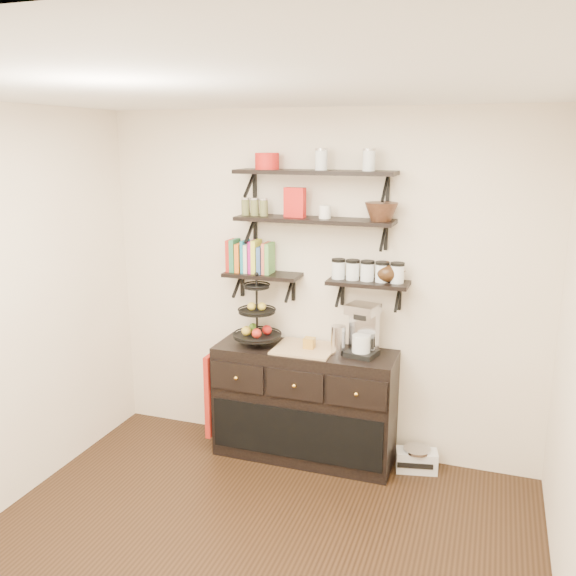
{
  "coord_description": "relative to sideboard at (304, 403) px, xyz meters",
  "views": [
    {
      "loc": [
        1.29,
        -2.71,
        2.46
      ],
      "look_at": [
        -0.04,
        1.15,
        1.47
      ],
      "focal_mm": 38.0,
      "sensor_mm": 36.0,
      "label": 1
    }
  ],
  "objects": [
    {
      "name": "recipe_box",
      "position": [
        -0.12,
        0.1,
        1.56
      ],
      "size": [
        0.17,
        0.08,
        0.22
      ],
      "primitive_type": "cube",
      "rotation": [
        0.0,
        0.0,
        -0.11
      ],
      "color": "red",
      "rests_on": "shelf_mid"
    },
    {
      "name": "candle",
      "position": [
        0.04,
        0.0,
        0.5
      ],
      "size": [
        0.08,
        0.08,
        0.08
      ],
      "primitive_type": "cube",
      "color": "#AF7C28",
      "rests_on": "sideboard"
    },
    {
      "name": "glass_canisters",
      "position": [
        0.44,
        0.12,
        1.06
      ],
      "size": [
        0.54,
        0.1,
        0.13
      ],
      "color": "silver",
      "rests_on": "shelf_low_right"
    },
    {
      "name": "shelf_mid",
      "position": [
        0.03,
        0.1,
        1.43
      ],
      "size": [
        1.2,
        0.27,
        0.23
      ],
      "color": "black",
      "rests_on": "back_wall"
    },
    {
      "name": "shelf_low_left",
      "position": [
        -0.39,
        0.12,
        0.98
      ],
      "size": [
        0.6,
        0.25,
        0.23
      ],
      "color": "black",
      "rests_on": "back_wall"
    },
    {
      "name": "coffee_maker",
      "position": [
        0.44,
        0.03,
        0.64
      ],
      "size": [
        0.25,
        0.25,
        0.4
      ],
      "rotation": [
        0.0,
        0.0,
        -0.23
      ],
      "color": "black",
      "rests_on": "sideboard"
    },
    {
      "name": "radio",
      "position": [
        0.88,
        0.07,
        -0.36
      ],
      "size": [
        0.33,
        0.24,
        0.18
      ],
      "rotation": [
        0.0,
        0.0,
        0.21
      ],
      "color": "silver",
      "rests_on": "floor"
    },
    {
      "name": "thermal_carafe",
      "position": [
        0.27,
        -0.02,
        0.56
      ],
      "size": [
        0.11,
        0.11,
        0.22
      ],
      "primitive_type": "cylinder",
      "color": "silver",
      "rests_on": "sideboard"
    },
    {
      "name": "sideboard",
      "position": [
        0.0,
        0.0,
        0.0
      ],
      "size": [
        1.4,
        0.5,
        0.92
      ],
      "color": "black",
      "rests_on": "floor"
    },
    {
      "name": "red_pot",
      "position": [
        -0.34,
        0.1,
        1.86
      ],
      "size": [
        0.18,
        0.18,
        0.12
      ],
      "primitive_type": "cylinder",
      "color": "red",
      "rests_on": "shelf_top"
    },
    {
      "name": "fruit_stand",
      "position": [
        -0.39,
        0.0,
        0.64
      ],
      "size": [
        0.38,
        0.38,
        0.55
      ],
      "rotation": [
        0.0,
        0.0,
        0.19
      ],
      "color": "black",
      "rests_on": "sideboard"
    },
    {
      "name": "cookbooks",
      "position": [
        -0.47,
        0.12,
        1.11
      ],
      "size": [
        0.36,
        0.15,
        0.26
      ],
      "color": "#A8221A",
      "rests_on": "shelf_low_left"
    },
    {
      "name": "teapot",
      "position": [
        0.59,
        0.12,
        1.08
      ],
      "size": [
        0.21,
        0.16,
        0.16
      ],
      "primitive_type": null,
      "rotation": [
        0.0,
        0.0,
        -0.02
      ],
      "color": "#341F0F",
      "rests_on": "shelf_low_right"
    },
    {
      "name": "apron",
      "position": [
        -0.73,
        -0.1,
        0.03
      ],
      "size": [
        0.04,
        0.29,
        0.68
      ],
      "primitive_type": "cube",
      "color": "maroon",
      "rests_on": "sideboard"
    },
    {
      "name": "back_wall",
      "position": [
        0.03,
        0.24,
        0.9
      ],
      "size": [
        3.5,
        0.02,
        2.7
      ],
      "primitive_type": "cube",
      "color": "white",
      "rests_on": "ground"
    },
    {
      "name": "shelf_low_right",
      "position": [
        0.45,
        0.12,
        0.98
      ],
      "size": [
        0.6,
        0.25,
        0.23
      ],
      "color": "black",
      "rests_on": "back_wall"
    },
    {
      "name": "walnut_bowl",
      "position": [
        0.53,
        0.1,
        1.51
      ],
      "size": [
        0.24,
        0.24,
        0.13
      ],
      "primitive_type": null,
      "color": "black",
      "rests_on": "shelf_mid"
    },
    {
      "name": "ceiling",
      "position": [
        0.03,
        -1.51,
        2.25
      ],
      "size": [
        3.5,
        3.5,
        0.02
      ],
      "primitive_type": "cube",
      "color": "white",
      "rests_on": "back_wall"
    },
    {
      "name": "shelf_top",
      "position": [
        0.03,
        0.1,
        1.78
      ],
      "size": [
        1.2,
        0.27,
        0.23
      ],
      "color": "black",
      "rests_on": "back_wall"
    },
    {
      "name": "ramekins",
      "position": [
        0.12,
        0.1,
        1.5
      ],
      "size": [
        0.09,
        0.09,
        0.1
      ],
      "primitive_type": "cylinder",
      "color": "white",
      "rests_on": "shelf_mid"
    }
  ]
}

